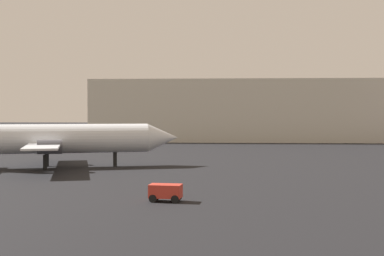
% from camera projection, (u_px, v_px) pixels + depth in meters
% --- Properties ---
extents(airplane_on_taxiway, '(29.70, 21.79, 10.16)m').
position_uv_depth(airplane_on_taxiway, '(54.00, 139.00, 62.86)').
color(airplane_on_taxiway, silver).
rests_on(airplane_on_taxiway, ground_plane).
extents(baggage_cart, '(2.52, 1.60, 1.30)m').
position_uv_depth(baggage_cart, '(166.00, 192.00, 39.40)').
color(baggage_cart, red).
rests_on(baggage_cart, ground_plane).
extents(terminal_building, '(80.46, 27.16, 13.83)m').
position_uv_depth(terminal_building, '(268.00, 111.00, 125.40)').
color(terminal_building, beige).
rests_on(terminal_building, ground_plane).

